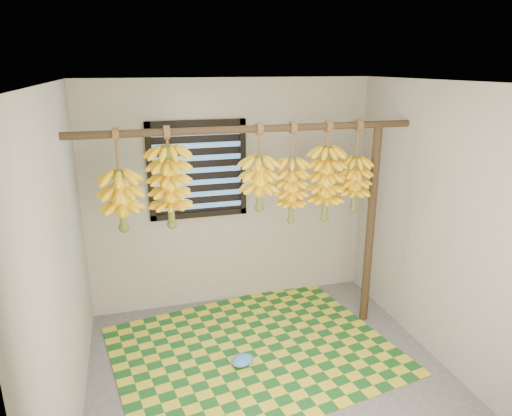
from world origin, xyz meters
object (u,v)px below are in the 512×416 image
object	(u,v)px
banana_bunch_f	(355,184)
banana_bunch_d	(291,190)
support_post	(370,228)
banana_bunch_c	(259,183)
woven_mat	(254,350)
banana_bunch_a	(122,200)
banana_bunch_e	(326,184)
banana_bunch_b	(170,187)
plastic_bag	(243,360)

from	to	relation	value
banana_bunch_f	banana_bunch_d	bearing A→B (deg)	-180.00
support_post	banana_bunch_c	world-z (taller)	banana_bunch_c
banana_bunch_d	woven_mat	bearing A→B (deg)	-150.98
banana_bunch_a	banana_bunch_e	distance (m)	1.80
support_post	banana_bunch_e	world-z (taller)	banana_bunch_e
banana_bunch_b	support_post	bearing A→B (deg)	-0.00
plastic_bag	banana_bunch_f	size ratio (longest dim) A/B	0.24
woven_mat	banana_bunch_e	world-z (taller)	banana_bunch_e
woven_mat	banana_bunch_a	bearing A→B (deg)	167.51
banana_bunch_a	banana_bunch_e	bearing A→B (deg)	-0.00
banana_bunch_b	banana_bunch_c	bearing A→B (deg)	-0.00
plastic_bag	banana_bunch_c	bearing A→B (deg)	57.45
woven_mat	plastic_bag	xyz separation A→B (m)	(-0.15, -0.19, 0.05)
support_post	banana_bunch_a	bearing A→B (deg)	180.00
banana_bunch_e	banana_bunch_d	bearing A→B (deg)	180.00
woven_mat	banana_bunch_f	bearing A→B (deg)	12.51
banana_bunch_f	support_post	bearing A→B (deg)	-0.00
banana_bunch_f	banana_bunch_a	bearing A→B (deg)	180.00
banana_bunch_b	banana_bunch_e	distance (m)	1.41
banana_bunch_a	banana_bunch_e	size ratio (longest dim) A/B	0.92
support_post	banana_bunch_c	size ratio (longest dim) A/B	2.62
banana_bunch_b	banana_bunch_e	world-z (taller)	same
banana_bunch_b	banana_bunch_e	bearing A→B (deg)	-0.00
support_post	banana_bunch_f	bearing A→B (deg)	180.00
support_post	banana_bunch_d	size ratio (longest dim) A/B	2.19
banana_bunch_c	banana_bunch_d	xyz separation A→B (m)	(0.30, 0.00, -0.09)
plastic_bag	banana_bunch_e	bearing A→B (deg)	24.85
plastic_bag	banana_bunch_a	bearing A→B (deg)	155.02
banana_bunch_b	banana_bunch_f	distance (m)	1.70
banana_bunch_a	banana_bunch_c	bearing A→B (deg)	-0.00
banana_bunch_d	banana_bunch_f	xyz separation A→B (m)	(0.63, 0.00, 0.01)
banana_bunch_a	banana_bunch_f	size ratio (longest dim) A/B	0.98
woven_mat	banana_bunch_f	xyz separation A→B (m)	(1.05, 0.23, 1.45)
support_post	banana_bunch_f	size ratio (longest dim) A/B	2.33
support_post	woven_mat	world-z (taller)	support_post
banana_bunch_b	banana_bunch_c	size ratio (longest dim) A/B	1.12
support_post	banana_bunch_b	bearing A→B (deg)	180.00
banana_bunch_b	banana_bunch_f	world-z (taller)	same
banana_bunch_b	banana_bunch_e	size ratio (longest dim) A/B	0.93
woven_mat	banana_bunch_b	size ratio (longest dim) A/B	2.86
plastic_bag	banana_bunch_e	distance (m)	1.74
support_post	banana_bunch_f	distance (m)	0.50
banana_bunch_d	banana_bunch_a	bearing A→B (deg)	180.00
banana_bunch_a	banana_bunch_d	bearing A→B (deg)	-0.00
plastic_bag	banana_bunch_b	size ratio (longest dim) A/B	0.25
woven_mat	banana_bunch_d	bearing A→B (deg)	29.02
plastic_bag	banana_bunch_d	world-z (taller)	banana_bunch_d
support_post	plastic_bag	world-z (taller)	support_post
banana_bunch_f	woven_mat	bearing A→B (deg)	-167.49
banana_bunch_c	banana_bunch_f	xyz separation A→B (m)	(0.93, 0.00, -0.07)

